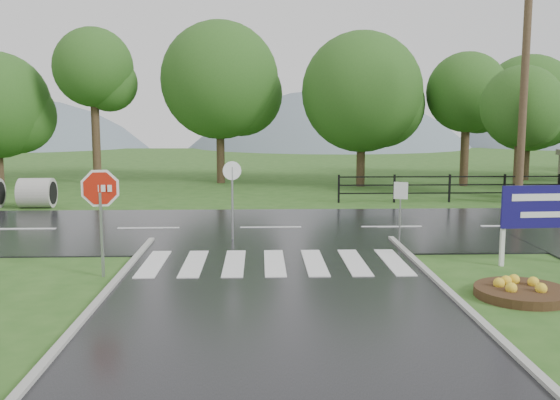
{
  "coord_description": "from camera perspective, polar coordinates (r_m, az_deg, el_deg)",
  "views": [
    {
      "loc": [
        -0.37,
        -10.16,
        3.71
      ],
      "look_at": [
        0.17,
        6.0,
        1.5
      ],
      "focal_mm": 40.0,
      "sensor_mm": 36.0,
      "label": 1
    }
  ],
  "objects": [
    {
      "name": "hills",
      "position": [
        77.69,
        1.01,
        -6.55
      ],
      "size": [
        102.0,
        48.0,
        48.0
      ],
      "color": "slate",
      "rests_on": "ground"
    },
    {
      "name": "utility_pole_east",
      "position": [
        27.91,
        21.42,
        9.65
      ],
      "size": [
        1.71,
        0.32,
        9.6
      ],
      "color": "#473523",
      "rests_on": "ground"
    },
    {
      "name": "crosswalk",
      "position": [
        15.6,
        -0.51,
        -5.75
      ],
      "size": [
        6.5,
        2.8,
        0.02
      ],
      "color": "silver",
      "rests_on": "ground"
    },
    {
      "name": "stop_sign",
      "position": [
        14.73,
        -16.1,
        0.21
      ],
      "size": [
        1.17,
        0.2,
        2.65
      ],
      "color": "#939399",
      "rests_on": "ground"
    },
    {
      "name": "treeline",
      "position": [
        34.39,
        0.39,
        1.6
      ],
      "size": [
        83.2,
        5.2,
        10.0
      ],
      "color": "#245119",
      "rests_on": "ground"
    },
    {
      "name": "main_road",
      "position": [
        20.51,
        -0.85,
        -2.64
      ],
      "size": [
        90.0,
        8.0,
        0.04
      ],
      "primitive_type": "cube",
      "color": "black",
      "rests_on": "ground"
    },
    {
      "name": "reg_sign_small",
      "position": [
        18.23,
        10.96,
        0.07
      ],
      "size": [
        0.39,
        0.15,
        1.81
      ],
      "color": "#939399",
      "rests_on": "ground"
    },
    {
      "name": "flower_bed",
      "position": [
        13.83,
        21.27,
        -7.72
      ],
      "size": [
        1.92,
        1.92,
        0.38
      ],
      "color": "#332111",
      "rests_on": "ground"
    },
    {
      "name": "fence_west",
      "position": [
        27.56,
        15.25,
        1.29
      ],
      "size": [
        9.58,
        0.08,
        1.2
      ],
      "color": "black",
      "rests_on": "ground"
    },
    {
      "name": "reg_sign_round",
      "position": [
        18.37,
        -4.39,
        0.8
      ],
      "size": [
        0.54,
        0.16,
        2.37
      ],
      "color": "#939399",
      "rests_on": "ground"
    },
    {
      "name": "entrance_tree_left",
      "position": [
        30.04,
        21.23,
        7.93
      ],
      "size": [
        3.61,
        3.61,
        5.91
      ],
      "color": "#3D2B1C",
      "rests_on": "ground"
    },
    {
      "name": "ground",
      "position": [
        10.83,
        0.16,
        -12.27
      ],
      "size": [
        120.0,
        120.0,
        0.0
      ],
      "primitive_type": "plane",
      "color": "#2D571D",
      "rests_on": "ground"
    },
    {
      "name": "estate_billboard",
      "position": [
        16.62,
        23.16,
        -0.91
      ],
      "size": [
        2.29,
        0.22,
        2.01
      ],
      "color": "silver",
      "rests_on": "ground"
    }
  ]
}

